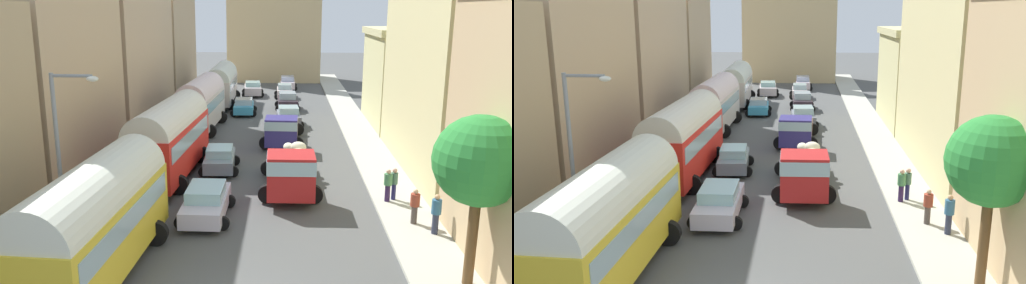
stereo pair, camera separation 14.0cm
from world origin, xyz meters
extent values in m
plane|color=#4C4D4C|center=(0.00, 27.00, 0.00)|extent=(154.00, 154.00, 0.00)
cube|color=gray|center=(-7.25, 27.00, 0.07)|extent=(2.50, 70.00, 0.14)
cube|color=#AFAFA0|center=(7.25, 27.00, 0.07)|extent=(2.50, 70.00, 0.14)
cube|color=tan|center=(-11.01, 13.16, 6.15)|extent=(5.02, 11.04, 12.31)
cube|color=tan|center=(-11.19, 26.48, 6.09)|extent=(5.39, 13.93, 12.18)
cube|color=tan|center=(-10.82, 39.93, 5.24)|extent=(4.64, 11.35, 10.49)
cube|color=#D1C589|center=(11.47, 16.05, 5.63)|extent=(5.94, 14.37, 11.26)
cube|color=#CBC488|center=(10.94, 28.61, 3.57)|extent=(4.88, 9.97, 7.15)
cube|color=#C3BC83|center=(10.94, 28.61, 7.41)|extent=(5.37, 9.97, 0.53)
cube|color=tan|center=(0.00, 56.91, 5.18)|extent=(11.83, 7.38, 10.36)
cube|color=tan|center=(-4.14, 55.07, 8.59)|extent=(2.29, 2.29, 17.19)
cube|color=tan|center=(4.14, 55.07, 8.59)|extent=(2.29, 2.29, 17.19)
cube|color=gold|center=(-4.60, 2.31, 1.70)|extent=(2.92, 8.98, 2.40)
cylinder|color=silver|center=(-4.60, 2.31, 2.90)|extent=(2.86, 8.80, 2.44)
cube|color=#99B7C6|center=(-4.60, 2.31, 2.23)|extent=(2.93, 8.27, 0.77)
cylinder|color=black|center=(-5.65, 5.12, 0.50)|extent=(1.00, 0.35, 1.00)
cylinder|color=black|center=(-3.29, 5.00, 0.50)|extent=(1.00, 0.35, 1.00)
cube|color=red|center=(-4.60, 13.82, 1.77)|extent=(2.92, 9.27, 2.55)
cylinder|color=silver|center=(-4.60, 13.82, 3.05)|extent=(2.86, 9.08, 2.42)
cube|color=#99B7C6|center=(-4.60, 13.82, 2.34)|extent=(2.93, 8.54, 0.82)
cylinder|color=black|center=(-5.63, 16.71, 0.50)|extent=(1.00, 0.35, 1.00)
cylinder|color=black|center=(-3.29, 16.60, 0.50)|extent=(1.00, 0.35, 1.00)
cylinder|color=black|center=(-5.91, 11.04, 0.50)|extent=(1.00, 0.35, 1.00)
cylinder|color=black|center=(-3.57, 10.93, 0.50)|extent=(1.00, 0.35, 1.00)
cube|color=silver|center=(-4.80, 25.72, 1.70)|extent=(2.66, 8.50, 2.39)
cylinder|color=silver|center=(-4.80, 25.72, 2.89)|extent=(2.61, 8.33, 2.31)
cube|color=#99B7C6|center=(-4.80, 25.72, 2.22)|extent=(2.68, 7.83, 0.77)
cylinder|color=black|center=(-5.83, 28.37, 0.50)|extent=(1.00, 0.35, 1.00)
cylinder|color=black|center=(-3.58, 28.29, 0.50)|extent=(1.00, 0.35, 1.00)
cylinder|color=black|center=(-6.01, 23.15, 0.50)|extent=(1.00, 0.35, 1.00)
cylinder|color=black|center=(-3.77, 23.07, 0.50)|extent=(1.00, 0.35, 1.00)
cube|color=beige|center=(-4.64, 37.18, 1.62)|extent=(2.61, 9.25, 2.24)
cylinder|color=silver|center=(-4.64, 37.18, 2.74)|extent=(2.56, 9.07, 2.37)
cube|color=#99B7C6|center=(-4.64, 37.18, 2.11)|extent=(2.64, 8.52, 0.72)
cylinder|color=black|center=(-5.85, 40.00, 0.50)|extent=(1.00, 0.35, 1.00)
cylinder|color=black|center=(-3.55, 40.05, 0.50)|extent=(1.00, 0.35, 1.00)
cylinder|color=black|center=(-5.73, 34.30, 0.50)|extent=(1.00, 0.35, 1.00)
cylinder|color=black|center=(-3.43, 34.35, 0.50)|extent=(1.00, 0.35, 1.00)
cube|color=#B11E1E|center=(2.03, 9.76, 1.48)|extent=(2.26, 2.03, 2.07)
cube|color=#99B7C6|center=(2.03, 9.76, 2.06)|extent=(2.30, 2.11, 0.66)
cube|color=#4D4741|center=(1.95, 13.34, 0.73)|extent=(2.32, 5.22, 0.55)
ellipsoid|color=beige|center=(2.13, 12.10, 1.28)|extent=(1.02, 0.91, 0.55)
ellipsoid|color=beige|center=(1.75, 12.38, 1.28)|extent=(0.78, 0.93, 0.56)
ellipsoid|color=beige|center=(2.46, 12.73, 1.26)|extent=(1.00, 1.11, 0.52)
ellipsoid|color=beige|center=(2.47, 14.22, 1.71)|extent=(1.00, 0.85, 0.59)
ellipsoid|color=beige|center=(2.48, 13.56, 1.56)|extent=(0.97, 1.06, 0.47)
ellipsoid|color=beige|center=(1.91, 14.72, 1.57)|extent=(0.69, 0.83, 0.48)
cylinder|color=black|center=(3.13, 10.04, 0.45)|extent=(0.90, 0.32, 0.90)
cylinder|color=black|center=(0.91, 9.99, 0.45)|extent=(0.90, 0.32, 0.90)
cylinder|color=black|center=(3.04, 14.34, 0.45)|extent=(0.90, 0.32, 0.90)
cylinder|color=black|center=(0.82, 14.29, 0.45)|extent=(0.90, 0.32, 0.90)
cube|color=navy|center=(1.45, 19.68, 1.35)|extent=(2.13, 2.01, 1.80)
cube|color=#99B7C6|center=(1.45, 19.68, 1.85)|extent=(2.17, 2.09, 0.58)
cube|color=brown|center=(1.56, 23.34, 0.73)|extent=(2.24, 5.44, 0.55)
ellipsoid|color=silver|center=(1.51, 22.46, 1.29)|extent=(0.92, 0.73, 0.57)
ellipsoid|color=beige|center=(1.97, 23.13, 1.28)|extent=(1.01, 0.87, 0.55)
ellipsoid|color=beige|center=(1.14, 21.54, 1.23)|extent=(0.94, 0.73, 0.46)
ellipsoid|color=beige|center=(1.98, 21.69, 1.63)|extent=(0.94, 1.09, 0.52)
cylinder|color=black|center=(2.50, 19.96, 0.45)|extent=(0.90, 0.31, 0.90)
cylinder|color=black|center=(0.43, 20.02, 0.45)|extent=(0.90, 0.31, 0.90)
cylinder|color=black|center=(2.63, 24.35, 0.45)|extent=(0.90, 0.31, 0.90)
cylinder|color=black|center=(0.56, 24.41, 0.45)|extent=(0.90, 0.31, 0.90)
cube|color=slate|center=(1.93, 27.69, 0.64)|extent=(2.00, 3.72, 0.73)
cube|color=#96BBC4|center=(1.93, 27.69, 1.27)|extent=(1.67, 1.98, 0.55)
cylinder|color=black|center=(2.88, 26.64, 0.30)|extent=(0.60, 0.21, 0.60)
cylinder|color=black|center=(1.13, 26.51, 0.30)|extent=(0.60, 0.21, 0.60)
cylinder|color=black|center=(2.72, 28.87, 0.30)|extent=(0.60, 0.21, 0.60)
cylinder|color=black|center=(0.97, 28.75, 0.30)|extent=(0.60, 0.21, 0.60)
cube|color=#2D222B|center=(1.82, 34.78, 0.66)|extent=(1.90, 3.96, 0.79)
cube|color=#99ADBE|center=(1.82, 34.78, 1.35)|extent=(1.60, 2.09, 0.58)
cylinder|color=black|center=(2.73, 33.62, 0.30)|extent=(0.60, 0.21, 0.60)
cylinder|color=black|center=(1.03, 33.54, 0.30)|extent=(0.60, 0.21, 0.60)
cylinder|color=black|center=(2.61, 36.03, 0.30)|extent=(0.60, 0.21, 0.60)
cylinder|color=black|center=(0.91, 35.94, 0.30)|extent=(0.60, 0.21, 0.60)
cube|color=silver|center=(1.51, 41.61, 0.63)|extent=(1.67, 3.78, 0.72)
cube|color=#9CB9C1|center=(1.51, 41.61, 1.23)|extent=(1.44, 1.98, 0.49)
cylinder|color=black|center=(2.33, 40.47, 0.30)|extent=(0.60, 0.21, 0.60)
cylinder|color=black|center=(0.75, 40.43, 0.30)|extent=(0.60, 0.21, 0.60)
cylinder|color=black|center=(2.28, 42.79, 0.30)|extent=(0.60, 0.21, 0.60)
cylinder|color=black|center=(0.70, 42.75, 0.30)|extent=(0.60, 0.21, 0.60)
cube|color=silver|center=(1.82, 47.92, 0.64)|extent=(1.71, 4.29, 0.75)
cube|color=#9FACC8|center=(1.82, 47.92, 1.28)|extent=(1.48, 2.24, 0.52)
cylinder|color=black|center=(2.66, 46.61, 0.30)|extent=(0.60, 0.21, 0.60)
cylinder|color=black|center=(1.01, 46.58, 0.30)|extent=(0.60, 0.21, 0.60)
cylinder|color=black|center=(2.62, 49.25, 0.30)|extent=(0.60, 0.21, 0.60)
cylinder|color=black|center=(0.98, 49.23, 0.30)|extent=(0.60, 0.21, 0.60)
cube|color=silver|center=(-1.72, 7.93, 0.62)|extent=(1.77, 4.28, 0.71)
cube|color=#98C4CB|center=(-1.72, 7.93, 1.23)|extent=(1.56, 2.23, 0.51)
cylinder|color=black|center=(-2.61, 9.26, 0.30)|extent=(0.60, 0.21, 0.60)
cylinder|color=black|center=(-0.84, 9.26, 0.30)|extent=(0.60, 0.21, 0.60)
cylinder|color=black|center=(-2.60, 6.60, 0.30)|extent=(0.60, 0.21, 0.60)
cylinder|color=black|center=(-0.84, 6.61, 0.30)|extent=(0.60, 0.21, 0.60)
cube|color=gray|center=(-2.01, 15.03, 0.61)|extent=(1.86, 3.75, 0.69)
cube|color=#93C2C5|center=(-2.01, 15.03, 1.19)|extent=(1.56, 1.98, 0.46)
cylinder|color=black|center=(-2.90, 16.11, 0.30)|extent=(0.60, 0.21, 0.60)
cylinder|color=black|center=(-1.26, 16.21, 0.30)|extent=(0.60, 0.21, 0.60)
cylinder|color=black|center=(-2.77, 13.85, 0.30)|extent=(0.60, 0.21, 0.60)
cylinder|color=black|center=(-1.12, 13.95, 0.30)|extent=(0.60, 0.21, 0.60)
cube|color=#3994BD|center=(-2.03, 32.15, 0.61)|extent=(1.85, 3.73, 0.68)
cube|color=#9CADBA|center=(-2.03, 32.15, 1.19)|extent=(1.57, 1.97, 0.49)
cylinder|color=black|center=(-2.93, 33.25, 0.30)|extent=(0.60, 0.21, 0.60)
cylinder|color=black|center=(-1.24, 33.32, 0.30)|extent=(0.60, 0.21, 0.60)
cylinder|color=black|center=(-2.83, 30.98, 0.30)|extent=(0.60, 0.21, 0.60)
cylinder|color=black|center=(-1.14, 31.06, 0.30)|extent=(0.60, 0.21, 0.60)
cube|color=beige|center=(-1.93, 42.83, 0.67)|extent=(2.09, 4.11, 0.80)
cube|color=#91BDBB|center=(-1.93, 42.83, 1.30)|extent=(1.73, 2.19, 0.45)
cylinder|color=black|center=(-2.92, 44.00, 0.30)|extent=(0.60, 0.21, 0.60)
cylinder|color=black|center=(-1.14, 44.13, 0.30)|extent=(0.60, 0.21, 0.60)
cylinder|color=black|center=(-2.73, 41.53, 0.30)|extent=(0.60, 0.21, 0.60)
cylinder|color=black|center=(-0.95, 41.67, 0.30)|extent=(0.60, 0.21, 0.60)
cylinder|color=#22224F|center=(6.99, 10.45, 0.07)|extent=(0.18, 0.18, 0.14)
cylinder|color=#22224F|center=(6.99, 10.45, 0.53)|extent=(0.29, 0.29, 0.79)
cylinder|color=#426752|center=(6.99, 10.45, 1.20)|extent=(0.45, 0.45, 0.55)
sphere|color=tan|center=(6.99, 10.45, 1.59)|extent=(0.24, 0.24, 0.24)
cylinder|color=#4B4039|center=(7.29, 7.50, 0.07)|extent=(0.22, 0.22, 0.14)
cylinder|color=#4B4039|center=(7.29, 7.50, 0.53)|extent=(0.27, 0.27, 0.79)
cylinder|color=brown|center=(7.29, 7.50, 1.20)|extent=(0.42, 0.42, 0.54)
sphere|color=#CFAC85|center=(7.29, 7.50, 1.58)|extent=(0.21, 0.21, 0.21)
cylinder|color=#2B3044|center=(7.90, 6.47, 0.07)|extent=(0.22, 0.22, 0.14)
cylinder|color=#2B3044|center=(7.90, 6.47, 0.57)|extent=(0.35, 0.35, 0.86)
cylinder|color=#2E5B7D|center=(7.90, 6.47, 1.30)|extent=(0.53, 0.53, 0.60)
sphere|color=tan|center=(7.90, 6.47, 1.71)|extent=(0.22, 0.22, 0.22)
cylinder|color=#2D1C40|center=(6.65, 10.19, 0.07)|extent=(0.21, 0.21, 0.14)
cylinder|color=#2D1C40|center=(6.65, 10.19, 0.55)|extent=(0.28, 0.28, 0.81)
cylinder|color=#427B4D|center=(6.65, 10.19, 1.23)|extent=(0.43, 0.43, 0.55)
sphere|color=#D5A386|center=(6.65, 10.19, 1.62)|extent=(0.23, 0.23, 0.23)
cylinder|color=gray|center=(-6.50, 4.10, 3.44)|extent=(0.16, 0.16, 6.88)
cylinder|color=gray|center=(-5.76, 4.10, 6.78)|extent=(1.47, 0.11, 0.11)
ellipsoid|color=silver|center=(-5.03, 4.10, 6.68)|extent=(0.44, 0.28, 0.20)
cylinder|color=brown|center=(7.90, 2.36, 1.65)|extent=(0.34, 0.34, 3.30)
sphere|color=#298134|center=(7.90, 2.36, 4.41)|extent=(2.95, 2.95, 2.95)
camera|label=1|loc=(1.81, -14.03, 9.01)|focal=37.13mm
camera|label=2|loc=(1.95, -14.02, 9.01)|focal=37.13mm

